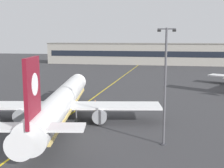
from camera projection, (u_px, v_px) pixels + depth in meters
ground_plane at (16, 161)px, 32.47m from camera, size 400.00×400.00×0.00m
taxiway_centreline at (87, 102)px, 61.59m from camera, size 6.52×179.90×0.01m
airliner_foreground at (61, 102)px, 46.56m from camera, size 32.35×41.35×11.65m
apron_lamp_post at (165, 85)px, 36.20m from camera, size 2.24×0.90×14.81m
safety_cone_by_nose_gear at (95, 101)px, 62.08m from camera, size 0.44×0.44×0.55m
terminal_building at (156, 54)px, 147.16m from camera, size 112.16×12.40×10.73m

